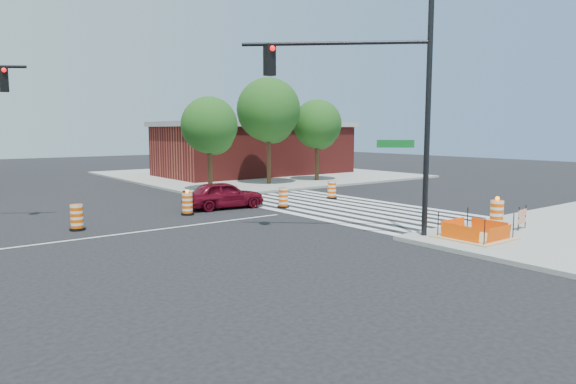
# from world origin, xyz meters

# --- Properties ---
(ground) EXTENTS (120.00, 120.00, 0.00)m
(ground) POSITION_xyz_m (0.00, 0.00, 0.00)
(ground) COLOR black
(ground) RESTS_ON ground
(sidewalk_ne) EXTENTS (22.00, 22.00, 0.15)m
(sidewalk_ne) POSITION_xyz_m (18.00, 18.00, 0.07)
(sidewalk_ne) COLOR gray
(sidewalk_ne) RESTS_ON ground
(crosswalk_east) EXTENTS (6.75, 13.50, 0.01)m
(crosswalk_east) POSITION_xyz_m (10.95, 0.00, 0.01)
(crosswalk_east) COLOR silver
(crosswalk_east) RESTS_ON ground
(lane_centerline) EXTENTS (14.00, 0.12, 0.01)m
(lane_centerline) POSITION_xyz_m (0.00, 0.00, 0.01)
(lane_centerline) COLOR silver
(lane_centerline) RESTS_ON ground
(excavation_pit) EXTENTS (2.20, 2.20, 0.90)m
(excavation_pit) POSITION_xyz_m (9.00, -9.00, 0.22)
(excavation_pit) COLOR tan
(excavation_pit) RESTS_ON ground
(brick_storefront) EXTENTS (16.50, 8.50, 4.60)m
(brick_storefront) POSITION_xyz_m (18.00, 18.00, 2.32)
(brick_storefront) COLOR maroon
(brick_storefront) RESTS_ON ground
(red_coupe) EXTENTS (4.21, 2.12, 1.38)m
(red_coupe) POSITION_xyz_m (6.04, 3.22, 0.69)
(red_coupe) COLOR #5E0817
(red_coupe) RESTS_ON ground
(signal_pole_se) EXTENTS (4.98, 4.60, 8.77)m
(signal_pole_se) POSITION_xyz_m (6.62, -6.36, 5.36)
(signal_pole_se) COLOR black
(signal_pole_se) RESTS_ON ground
(pit_drum) EXTENTS (0.62, 0.62, 1.22)m
(pit_drum) POSITION_xyz_m (11.43, -8.38, 0.66)
(pit_drum) COLOR black
(pit_drum) RESTS_ON ground
(barricade) EXTENTS (0.77, 0.14, 0.91)m
(barricade) POSITION_xyz_m (11.82, -9.20, 0.65)
(barricade) COLOR #F55405
(barricade) RESTS_ON ground
(tree_north_c) EXTENTS (3.53, 3.53, 5.99)m
(tree_north_c) POSITION_xyz_m (8.76, 9.41, 4.02)
(tree_north_c) COLOR #382314
(tree_north_c) RESTS_ON ground
(tree_north_d) EXTENTS (4.44, 4.44, 7.56)m
(tree_north_d) POSITION_xyz_m (14.05, 10.47, 5.08)
(tree_north_d) COLOR #382314
(tree_north_d) RESTS_ON ground
(tree_north_e) EXTENTS (3.65, 3.65, 6.20)m
(tree_north_e) POSITION_xyz_m (18.40, 10.31, 4.16)
(tree_north_e) COLOR #382314
(tree_north_e) RESTS_ON ground
(median_drum_2) EXTENTS (0.60, 0.60, 1.02)m
(median_drum_2) POSITION_xyz_m (-1.45, 1.80, 0.48)
(median_drum_2) COLOR black
(median_drum_2) RESTS_ON ground
(median_drum_3) EXTENTS (0.60, 0.60, 1.18)m
(median_drum_3) POSITION_xyz_m (3.67, 2.50, 0.49)
(median_drum_3) COLOR black
(median_drum_3) RESTS_ON ground
(median_drum_4) EXTENTS (0.60, 0.60, 1.02)m
(median_drum_4) POSITION_xyz_m (8.53, 1.54, 0.48)
(median_drum_4) COLOR black
(median_drum_4) RESTS_ON ground
(median_drum_5) EXTENTS (0.60, 0.60, 1.02)m
(median_drum_5) POSITION_xyz_m (12.82, 2.58, 0.48)
(median_drum_5) COLOR black
(median_drum_5) RESTS_ON ground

